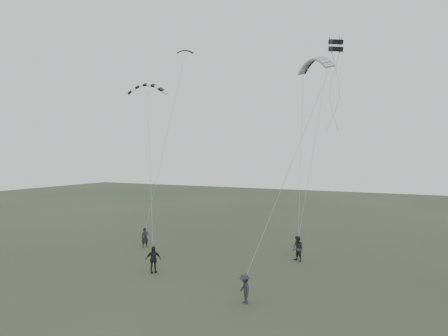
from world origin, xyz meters
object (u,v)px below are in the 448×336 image
at_px(kite_striped, 147,85).
at_px(flyer_center, 153,259).
at_px(kite_dark_small, 185,51).
at_px(flyer_right, 298,249).
at_px(flyer_left, 145,237).
at_px(flyer_far, 245,289).
at_px(kite_pale_large, 315,59).
at_px(kite_box, 336,45).

bearing_deg(kite_striped, flyer_center, -78.29).
xyz_separation_m(flyer_center, kite_dark_small, (-4.70, 11.70, 17.21)).
xyz_separation_m(kite_dark_small, kite_striped, (1.50, -7.98, -4.48)).
xyz_separation_m(flyer_right, kite_striped, (-11.16, -3.83, 12.67)).
bearing_deg(flyer_center, kite_striped, 81.86).
distance_m(flyer_center, kite_striped, 13.64).
height_order(flyer_left, flyer_far, flyer_left).
distance_m(kite_dark_small, kite_striped, 9.28).
xyz_separation_m(flyer_center, kite_pale_large, (7.62, 13.18, 15.51)).
relative_size(flyer_left, flyer_right, 0.89).
xyz_separation_m(flyer_right, kite_dark_small, (-12.66, 4.15, 17.16)).
bearing_deg(flyer_far, flyer_right, 136.10).
distance_m(kite_pale_large, kite_striped, 14.64).
height_order(flyer_far, kite_pale_large, kite_pale_large).
relative_size(flyer_far, kite_dark_small, 0.99).
xyz_separation_m(flyer_right, kite_box, (3.69, -4.30, 13.99)).
bearing_deg(kite_striped, flyer_left, 102.63).
xyz_separation_m(flyer_far, kite_dark_small, (-12.86, 14.45, 17.32)).
distance_m(flyer_right, kite_box, 15.09).
xyz_separation_m(flyer_far, kite_striped, (-11.35, 6.47, 12.84)).
bearing_deg(flyer_right, kite_striped, -132.11).
height_order(flyer_left, kite_striped, kite_striped).
bearing_deg(flyer_left, flyer_center, -94.36).
bearing_deg(flyer_center, kite_dark_small, 63.05).
bearing_deg(flyer_far, flyer_center, -153.62).
relative_size(flyer_center, kite_pale_large, 0.46).
xyz_separation_m(flyer_far, kite_box, (3.49, 5.99, 14.15)).
relative_size(flyer_center, kite_dark_small, 1.13).
bearing_deg(kite_box, flyer_far, -156.44).
bearing_deg(kite_box, flyer_right, 94.44).
bearing_deg(flyer_far, kite_box, 104.75).
xyz_separation_m(flyer_left, kite_box, (17.12, -3.03, 14.10)).
relative_size(kite_pale_large, kite_box, 5.37).
bearing_deg(flyer_center, flyer_left, 82.24).
bearing_deg(flyer_center, kite_box, -33.27).
xyz_separation_m(flyer_right, flyer_far, (0.20, -10.30, -0.16)).
height_order(kite_dark_small, kite_pale_large, kite_dark_small).
height_order(kite_pale_large, kite_striped, kite_pale_large).
xyz_separation_m(kite_pale_large, kite_striped, (-10.81, -9.46, -2.79)).
distance_m(flyer_left, flyer_far, 16.34).
xyz_separation_m(kite_striped, kite_box, (14.85, -0.47, 1.31)).
bearing_deg(flyer_far, kite_pale_large, 136.94).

